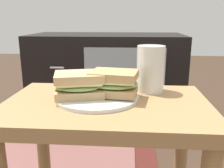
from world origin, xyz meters
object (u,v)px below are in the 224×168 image
beer_glass (150,70)px  plate (97,97)px  sandwich_back (114,83)px  tv_cabinet (107,79)px  sandwich_front (79,85)px

beer_glass → plate: bearing=-149.9°
sandwich_back → beer_glass: beer_glass is taller
tv_cabinet → plate: 0.94m
tv_cabinet → plate: (0.06, -0.93, 0.17)m
tv_cabinet → beer_glass: 0.90m
tv_cabinet → sandwich_back: (0.11, -0.92, 0.22)m
plate → beer_glass: size_ratio=1.67×
sandwich_back → beer_glass: bearing=37.3°
tv_cabinet → beer_glass: size_ratio=6.81×
plate → tv_cabinet: bearing=93.6°
plate → beer_glass: bearing=30.1°
sandwich_front → sandwich_back: bearing=9.7°
beer_glass → sandwich_front: bearing=-154.2°
tv_cabinet → sandwich_front: 0.96m
plate → sandwich_front: (-0.05, -0.01, 0.04)m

